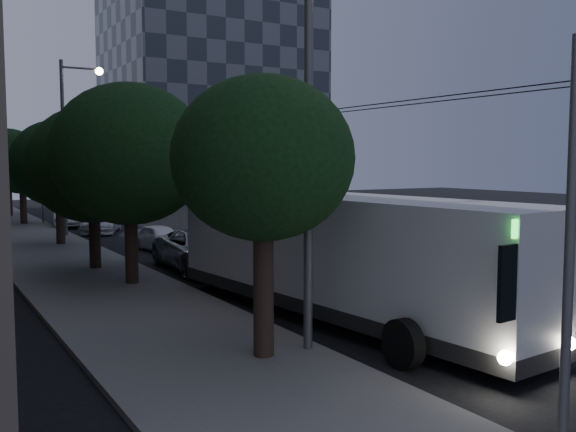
% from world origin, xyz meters
% --- Properties ---
extents(ground, '(120.00, 120.00, 0.00)m').
position_xyz_m(ground, '(0.00, 0.00, 0.00)').
color(ground, black).
rests_on(ground, ground).
extents(sidewalk, '(5.00, 90.00, 0.15)m').
position_xyz_m(sidewalk, '(-7.50, 20.00, 0.07)').
color(sidewalk, slate).
rests_on(sidewalk, ground).
extents(tram_rails, '(4.52, 90.00, 0.02)m').
position_xyz_m(tram_rails, '(2.50, 20.00, 0.01)').
color(tram_rails, gray).
rests_on(tram_rails, ground).
extents(overhead_wires, '(2.23, 90.00, 6.00)m').
position_xyz_m(overhead_wires, '(-4.97, 20.00, 3.47)').
color(overhead_wires, black).
rests_on(overhead_wires, ground).
extents(building_distant_right, '(22.00, 18.00, 24.00)m').
position_xyz_m(building_distant_right, '(18.00, 55.00, 12.00)').
color(building_distant_right, '#343A42').
rests_on(building_distant_right, ground).
extents(trolleybus, '(3.98, 13.23, 5.63)m').
position_xyz_m(trolleybus, '(-2.90, -1.14, 1.81)').
color(trolleybus, '#BBBABD').
rests_on(trolleybus, ground).
extents(pickup_silver, '(2.88, 5.85, 1.60)m').
position_xyz_m(pickup_silver, '(-3.07, 8.00, 0.80)').
color(pickup_silver, '#9B9EA2').
rests_on(pickup_silver, ground).
extents(car_white_a, '(1.99, 3.90, 1.27)m').
position_xyz_m(car_white_a, '(-2.70, 14.00, 0.64)').
color(car_white_a, silver).
rests_on(car_white_a, ground).
extents(car_white_b, '(3.64, 5.03, 1.35)m').
position_xyz_m(car_white_b, '(-3.10, 23.24, 0.68)').
color(car_white_b, white).
rests_on(car_white_b, ground).
extents(car_white_c, '(2.17, 4.53, 1.43)m').
position_xyz_m(car_white_c, '(-4.26, 27.93, 0.72)').
color(car_white_c, silver).
rests_on(car_white_c, ground).
extents(car_white_d, '(2.35, 3.92, 1.25)m').
position_xyz_m(car_white_d, '(-2.87, 29.50, 0.63)').
color(car_white_d, white).
rests_on(car_white_d, ground).
extents(tree_0, '(3.90, 3.90, 6.15)m').
position_xyz_m(tree_0, '(-6.50, -3.53, 4.36)').
color(tree_0, black).
rests_on(tree_0, ground).
extents(tree_1, '(5.34, 5.34, 6.96)m').
position_xyz_m(tree_1, '(-6.50, 5.99, 4.54)').
color(tree_1, black).
rests_on(tree_1, ground).
extents(tree_2, '(5.03, 5.03, 6.45)m').
position_xyz_m(tree_2, '(-6.81, 9.78, 4.18)').
color(tree_2, black).
rests_on(tree_2, ground).
extents(tree_3, '(4.79, 4.79, 6.35)m').
position_xyz_m(tree_3, '(-6.50, 18.00, 4.18)').
color(tree_3, black).
rests_on(tree_3, ground).
extents(tree_4, '(4.55, 4.55, 6.22)m').
position_xyz_m(tree_4, '(-6.52, 30.00, 4.16)').
color(tree_4, black).
rests_on(tree_4, ground).
extents(tree_5, '(5.02, 5.02, 6.74)m').
position_xyz_m(tree_5, '(-6.50, 37.17, 4.47)').
color(tree_5, black).
rests_on(tree_5, ground).
extents(streetlamp_near, '(2.28, 0.44, 9.34)m').
position_xyz_m(streetlamp_near, '(-4.98, -3.55, 5.66)').
color(streetlamp_near, '#5C5C5F').
rests_on(streetlamp_near, ground).
extents(streetlamp_far, '(2.39, 0.44, 9.88)m').
position_xyz_m(streetlamp_far, '(-5.05, 21.88, 5.96)').
color(streetlamp_far, '#5C5C5F').
rests_on(streetlamp_far, ground).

